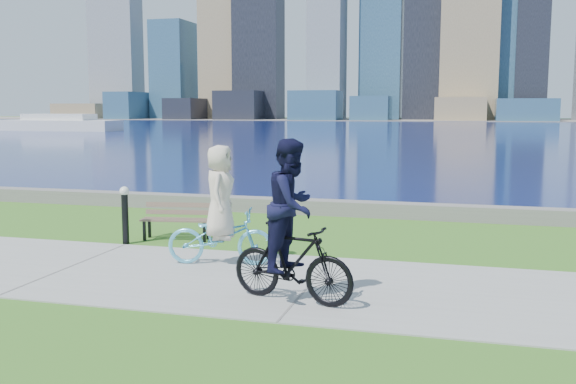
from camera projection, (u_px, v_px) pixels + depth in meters
name	position (u px, v px, depth m)	size (l,w,h in m)	color
ground	(310.00, 285.00, 9.37)	(320.00, 320.00, 0.00)	#306219
concrete_path	(310.00, 285.00, 9.37)	(80.00, 3.50, 0.02)	gray
seawall	(370.00, 209.00, 15.27)	(90.00, 0.50, 0.35)	#65615E
bay_water	(446.00, 129.00, 78.23)	(320.00, 131.00, 0.01)	#0C174D
far_shore	(454.00, 120.00, 133.69)	(320.00, 30.00, 0.12)	slate
city_skyline	(458.00, 7.00, 129.70)	(178.08, 21.78, 76.00)	#847051
ferry_near	(59.00, 124.00, 72.11)	(13.89, 3.97, 1.88)	silver
park_bench	(177.00, 217.00, 12.62)	(1.42, 0.67, 0.71)	black
bollard_lamp	(125.00, 211.00, 12.13)	(0.18, 0.18, 1.11)	black
cyclist_woman	(220.00, 221.00, 10.47)	(0.91, 1.84, 1.96)	#63CAF1
cyclist_man	(292.00, 234.00, 8.40)	(0.89, 1.83, 2.16)	black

